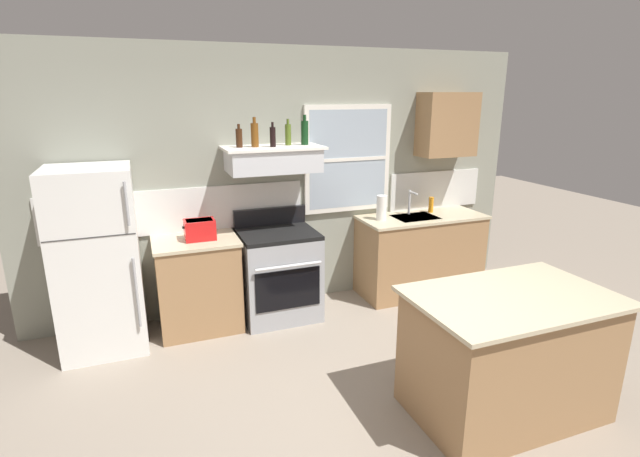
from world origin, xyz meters
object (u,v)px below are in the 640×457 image
Objects in this scene: dish_soap_bottle at (431,205)px; bottle_brown_stout at (239,138)px; stove_range at (279,273)px; kitchen_island at (507,354)px; paper_towel_roll at (382,208)px; refrigerator at (97,261)px; bottle_amber_wine at (255,134)px; bottle_dark_green_wine at (305,132)px; toaster at (200,229)px; bottle_balsamic_dark at (273,136)px; bottle_olive_oil_square at (288,134)px.

bottle_brown_stout is at bearing -179.43° from dish_soap_bottle.
dish_soap_bottle is (1.88, 0.14, 0.54)m from stove_range.
kitchen_island is (1.40, -2.19, -1.38)m from bottle_brown_stout.
bottle_brown_stout is 1.70m from paper_towel_roll.
refrigerator is 1.81m from bottle_amber_wine.
paper_towel_roll is (0.85, -0.08, -0.82)m from bottle_dark_green_wine.
paper_towel_roll reaches higher than toaster.
stove_range is at bearing 117.64° from kitchen_island.
bottle_balsamic_dark is 0.86× the size of paper_towel_roll.
dish_soap_bottle is (0.70, 0.10, -0.04)m from paper_towel_roll.
bottle_dark_green_wine is (0.35, 0.07, 0.02)m from bottle_balsamic_dark.
bottle_balsamic_dark is 0.80× the size of bottle_dark_green_wine.
bottle_brown_stout is at bearing 5.93° from refrigerator.
paper_towel_roll is at bearing -0.51° from bottle_balsamic_dark.
bottle_dark_green_wine reaches higher than paper_towel_roll.
toaster is 1.37× the size of bottle_brown_stout.
bottle_olive_oil_square is (0.49, 0.03, 0.02)m from bottle_brown_stout.
bottle_dark_green_wine reaches higher than toaster.
toaster is 1.06× the size of bottle_amber_wine.
paper_towel_roll is at bearing -2.98° from bottle_brown_stout.
dish_soap_bottle is (2.05, 0.04, -0.86)m from bottle_amber_wine.
kitchen_island is (1.09, -2.12, -1.39)m from bottle_balsamic_dark.
toaster is 0.27× the size of stove_range.
bottle_olive_oil_square is 0.87× the size of bottle_dark_green_wine.
paper_towel_roll is (2.83, 0.06, 0.22)m from refrigerator.
refrigerator is 1.68m from bottle_brown_stout.
bottle_dark_green_wine is (1.99, 0.14, 1.04)m from refrigerator.
bottle_dark_green_wine is 1.18m from paper_towel_roll.
bottle_amber_wine is 1.10× the size of bottle_olive_oil_square.
bottle_dark_green_wine reaches higher than dish_soap_bottle.
bottle_olive_oil_square is (0.34, 0.04, -0.01)m from bottle_amber_wine.
bottle_amber_wine is 1.04× the size of paper_towel_roll.
bottle_brown_stout is 0.32m from bottle_balsamic_dark.
bottle_balsamic_dark is (-0.01, 0.05, 1.38)m from stove_range.
dish_soap_bottle is at bearing 8.16° from paper_towel_roll.
kitchen_island is at bearing -62.36° from stove_range.
dish_soap_bottle is at bearing 2.71° from bottle_balsamic_dark.
bottle_balsamic_dark is (0.16, -0.05, -0.02)m from bottle_amber_wine.
refrigerator is 1.93m from bottle_balsamic_dark.
bottle_amber_wine is 2.87m from kitchen_island.
bottle_balsamic_dark is at bearing 117.30° from kitchen_island.
stove_range is 1.38m from bottle_balsamic_dark.
stove_range is 1.40m from bottle_olive_oil_square.
toaster is at bearing 178.71° from stove_range.
bottle_dark_green_wine reaches higher than bottle_balsamic_dark.
bottle_brown_stout is 0.74× the size of bottle_dark_green_wine.
bottle_amber_wine reaches higher than bottle_olive_oil_square.
bottle_balsamic_dark is 0.17× the size of kitchen_island.
refrigerator is 7.58× the size of bottle_brown_stout.
bottle_amber_wine reaches higher than bottle_brown_stout.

